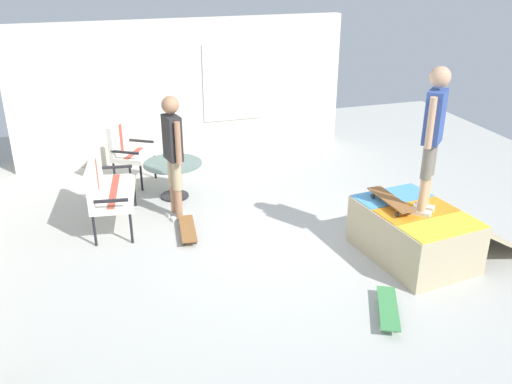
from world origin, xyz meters
name	(u,v)px	position (x,y,z in m)	size (l,w,h in m)	color
ground_plane	(278,249)	(0.00, 0.00, -0.05)	(12.00, 12.00, 0.10)	#B2B2AD
house_facade	(184,90)	(3.80, 0.49, 1.24)	(0.23, 6.00, 2.49)	silver
skate_ramp	(416,233)	(-0.77, -1.56, 0.33)	(1.65, 2.05, 0.66)	tan
patio_bench	(105,185)	(1.27, 2.08, 0.62)	(1.31, 0.72, 1.02)	black
patio_chair_near_house	(127,147)	(2.78, 1.65, 0.61)	(0.81, 0.79, 1.02)	black
patio_table	(173,173)	(1.96, 1.03, 0.40)	(0.90, 0.90, 0.57)	black
person_watching	(173,148)	(1.23, 1.12, 1.06)	(0.47, 0.30, 1.80)	silver
person_skater	(433,130)	(-0.83, -1.57, 1.70)	(0.37, 0.37, 1.77)	silver
skateboard_by_bench	(188,229)	(0.66, 1.07, 0.08)	(0.82, 0.29, 0.10)	brown
skateboard_spare	(388,308)	(-1.78, -0.63, 0.08)	(0.81, 0.52, 0.10)	#3F8C4C
skateboard_on_ramp	(390,200)	(-0.58, -1.27, 0.74)	(0.81, 0.23, 0.10)	brown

